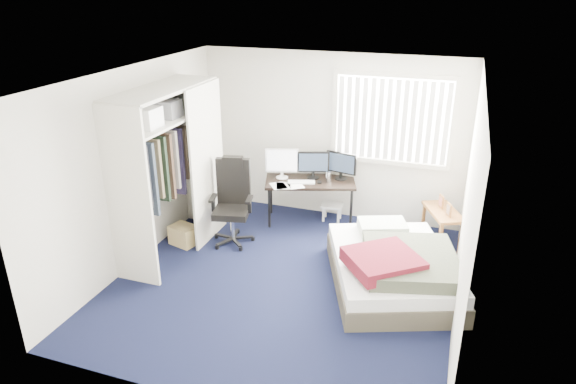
% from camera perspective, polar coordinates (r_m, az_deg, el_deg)
% --- Properties ---
extents(ground, '(4.20, 4.20, 0.00)m').
position_cam_1_polar(ground, '(6.45, -0.35, -9.74)').
color(ground, black).
rests_on(ground, ground).
extents(room_shell, '(4.20, 4.20, 4.20)m').
position_cam_1_polar(room_shell, '(5.78, -0.39, 2.99)').
color(room_shell, silver).
rests_on(room_shell, ground).
extents(window_assembly, '(1.72, 0.09, 1.32)m').
position_cam_1_polar(window_assembly, '(7.47, 11.50, 7.84)').
color(window_assembly, white).
rests_on(window_assembly, ground).
extents(closet, '(0.64, 1.84, 2.22)m').
position_cam_1_polar(closet, '(6.76, -13.15, 3.93)').
color(closet, beige).
rests_on(closet, ground).
extents(desk, '(1.45, 1.00, 1.12)m').
position_cam_1_polar(desk, '(7.69, 2.50, 1.66)').
color(desk, black).
rests_on(desk, ground).
extents(office_chair, '(0.68, 0.68, 1.20)m').
position_cam_1_polar(office_chair, '(7.21, -6.15, -2.00)').
color(office_chair, black).
rests_on(office_chair, ground).
extents(footstool, '(0.33, 0.27, 0.26)m').
position_cam_1_polar(footstool, '(7.89, 4.91, -1.80)').
color(footstool, white).
rests_on(footstool, ground).
extents(nightstand, '(0.64, 0.82, 0.68)m').
position_cam_1_polar(nightstand, '(7.39, 16.84, -2.45)').
color(nightstand, brown).
rests_on(nightstand, ground).
extents(bed, '(1.93, 2.19, 0.61)m').
position_cam_1_polar(bed, '(6.32, 11.65, -8.19)').
color(bed, '#453F32').
rests_on(bed, ground).
extents(pine_box, '(0.42, 0.36, 0.27)m').
position_cam_1_polar(pine_box, '(7.34, -11.50, -4.69)').
color(pine_box, tan).
rests_on(pine_box, ground).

